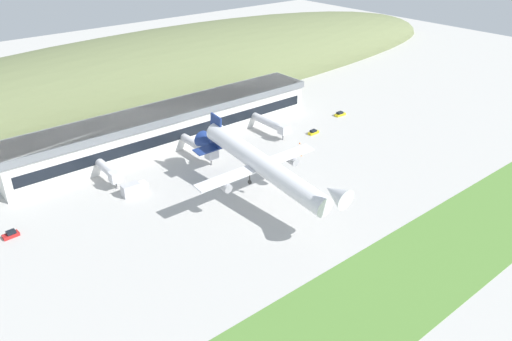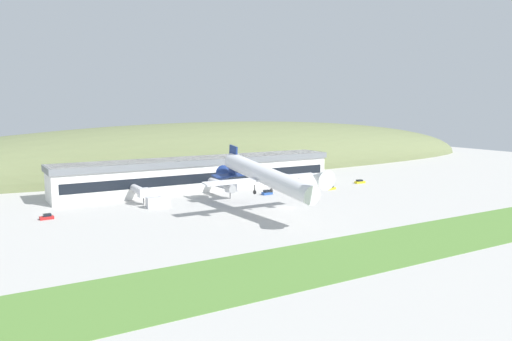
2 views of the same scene
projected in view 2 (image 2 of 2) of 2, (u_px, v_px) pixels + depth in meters
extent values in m
plane|color=#B7B5AF|center=(287.00, 208.00, 153.08)|extent=(459.72, 459.72, 0.00)
cube|color=#568438|center=(402.00, 244.00, 113.34)|extent=(413.75, 23.74, 0.08)
ellipsoid|color=#667047|center=(222.00, 167.00, 252.66)|extent=(343.28, 70.90, 45.64)
cube|color=white|center=(200.00, 174.00, 185.01)|extent=(105.64, 14.12, 11.92)
cube|color=slate|center=(200.00, 161.00, 184.37)|extent=(106.84, 15.32, 2.15)
cube|color=black|center=(208.00, 178.00, 179.03)|extent=(101.42, 0.16, 3.34)
cylinder|color=silver|center=(139.00, 190.00, 160.87)|extent=(2.60, 10.76, 2.60)
cube|color=silver|center=(144.00, 193.00, 156.29)|extent=(3.38, 2.86, 2.86)
cylinder|color=slate|center=(144.00, 199.00, 156.98)|extent=(0.36, 0.36, 4.00)
cylinder|color=silver|center=(220.00, 184.00, 173.11)|extent=(2.60, 15.58, 2.60)
cube|color=silver|center=(231.00, 187.00, 166.47)|extent=(3.38, 2.86, 2.86)
cylinder|color=slate|center=(230.00, 193.00, 167.16)|extent=(0.36, 0.36, 4.00)
cylinder|color=silver|center=(289.00, 178.00, 187.76)|extent=(2.60, 15.59, 2.60)
cube|color=silver|center=(301.00, 181.00, 181.11)|extent=(3.38, 2.86, 2.86)
cylinder|color=slate|center=(301.00, 186.00, 181.80)|extent=(0.36, 0.36, 4.00)
cylinder|color=silver|center=(267.00, 176.00, 141.85)|extent=(5.17, 43.27, 9.73)
cone|color=silver|center=(320.00, 178.00, 120.89)|extent=(5.07, 6.20, 5.64)
cone|color=navy|center=(227.00, 175.00, 163.27)|extent=(5.07, 7.22, 5.76)
cube|color=navy|center=(233.00, 160.00, 159.08)|extent=(0.50, 5.64, 9.91)
cube|color=navy|center=(233.00, 175.00, 159.93)|extent=(13.44, 3.64, 0.74)
cube|color=silver|center=(263.00, 179.00, 143.83)|extent=(37.04, 3.63, 0.83)
cylinder|color=#9E9EA3|center=(230.00, 188.00, 137.95)|extent=(2.30, 3.83, 2.67)
cylinder|color=#9E9EA3|center=(296.00, 181.00, 149.18)|extent=(2.30, 3.83, 2.67)
cylinder|color=#2D2D2D|center=(255.00, 189.00, 142.72)|extent=(0.28, 0.28, 2.20)
cylinder|color=#2D2D2D|center=(255.00, 192.00, 142.87)|extent=(0.45, 1.10, 1.10)
cylinder|color=#2D2D2D|center=(271.00, 187.00, 145.60)|extent=(0.28, 0.28, 2.20)
cylinder|color=#2D2D2D|center=(271.00, 191.00, 145.74)|extent=(0.45, 1.10, 1.10)
cylinder|color=#2D2D2D|center=(297.00, 190.00, 129.33)|extent=(0.22, 0.22, 1.98)
cylinder|color=#2D2D2D|center=(297.00, 193.00, 129.46)|extent=(0.30, 0.83, 0.82)
cube|color=gold|center=(330.00, 189.00, 185.54)|extent=(4.14, 1.91, 0.79)
cube|color=black|center=(330.00, 187.00, 185.34)|extent=(2.30, 1.56, 0.64)
cube|color=gold|center=(360.00, 182.00, 200.44)|extent=(4.38, 2.02, 0.82)
cube|color=black|center=(360.00, 180.00, 200.24)|extent=(2.43, 1.67, 0.67)
cube|color=#B21E1E|center=(47.00, 218.00, 137.74)|extent=(3.72, 2.09, 0.85)
cube|color=black|center=(47.00, 215.00, 137.74)|extent=(2.08, 1.71, 0.70)
cube|color=#264C99|center=(267.00, 193.00, 175.24)|extent=(3.80, 1.98, 0.90)
cube|color=black|center=(267.00, 191.00, 175.03)|extent=(2.12, 1.62, 0.74)
cube|color=silver|center=(165.00, 202.00, 154.51)|extent=(2.26, 2.54, 2.78)
cube|color=black|center=(169.00, 200.00, 155.01)|extent=(0.11, 2.13, 1.22)
cube|color=#B7B7BC|center=(154.00, 202.00, 152.77)|extent=(4.76, 2.57, 3.35)
cube|color=orange|center=(313.00, 198.00, 169.46)|extent=(0.52, 0.52, 0.03)
cone|color=orange|center=(313.00, 197.00, 169.42)|extent=(0.40, 0.40, 0.55)
cube|color=orange|center=(315.00, 193.00, 178.25)|extent=(0.52, 0.52, 0.03)
cone|color=orange|center=(315.00, 192.00, 178.21)|extent=(0.40, 0.40, 0.55)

